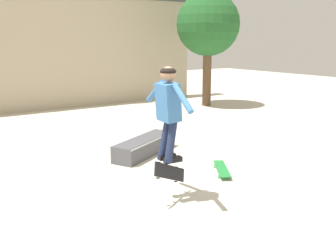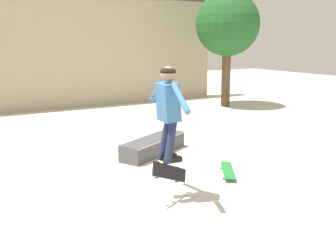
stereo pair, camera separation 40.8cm
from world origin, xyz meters
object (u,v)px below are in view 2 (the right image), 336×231
at_px(skate_ledge, 154,146).
at_px(skateboard_flipping, 170,172).
at_px(tree_right, 227,25).
at_px(skater, 168,106).
at_px(skateboard_resting, 228,170).

bearing_deg(skate_ledge, skateboard_flipping, -138.89).
height_order(skate_ledge, skateboard_flipping, skateboard_flipping).
height_order(tree_right, skate_ledge, tree_right).
distance_m(skate_ledge, skateboard_flipping, 2.32).
relative_size(skater, skateboard_resting, 1.60).
distance_m(tree_right, skater, 8.42).
xyz_separation_m(tree_right, skateboard_resting, (-4.26, -5.61, -2.75)).
relative_size(skate_ledge, skateboard_flipping, 2.26).
relative_size(skater, skateboard_flipping, 1.79).
height_order(tree_right, skater, tree_right).
distance_m(skateboard_flipping, skateboard_resting, 1.53).
xyz_separation_m(skate_ledge, skateboard_flipping, (-0.83, -2.15, 0.26)).
bearing_deg(skater, skateboard_resting, 20.53).
bearing_deg(tree_right, skate_ledge, -140.97).
distance_m(skate_ledge, skater, 2.59).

